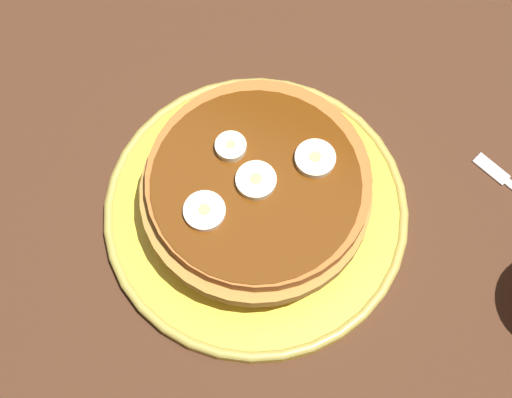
# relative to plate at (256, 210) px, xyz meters

# --- Properties ---
(ground_plane) EXTENTS (1.40, 1.40, 0.03)m
(ground_plane) POSITION_rel_plate_xyz_m (0.00, 0.00, -0.02)
(ground_plane) COLOR #422616
(plate) EXTENTS (0.27, 0.27, 0.02)m
(plate) POSITION_rel_plate_xyz_m (0.00, 0.00, 0.00)
(plate) COLOR yellow
(plate) RESTS_ON ground_plane
(pancake_stack) EXTENTS (0.20, 0.20, 0.06)m
(pancake_stack) POSITION_rel_plate_xyz_m (0.00, -0.00, 0.03)
(pancake_stack) COLOR #BE8F47
(pancake_stack) RESTS_ON plate
(banana_slice_0) EXTENTS (0.03, 0.03, 0.01)m
(banana_slice_0) POSITION_rel_plate_xyz_m (0.00, 0.00, 0.06)
(banana_slice_0) COLOR #F3E4B7
(banana_slice_0) RESTS_ON pancake_stack
(banana_slice_1) EXTENTS (0.03, 0.03, 0.01)m
(banana_slice_1) POSITION_rel_plate_xyz_m (0.02, 0.03, 0.06)
(banana_slice_1) COLOR #FAF1C3
(banana_slice_1) RESTS_ON pancake_stack
(banana_slice_2) EXTENTS (0.03, 0.03, 0.01)m
(banana_slice_2) POSITION_rel_plate_xyz_m (-0.04, 0.03, 0.06)
(banana_slice_2) COLOR #FEE2C4
(banana_slice_2) RESTS_ON pancake_stack
(banana_slice_3) EXTENTS (0.03, 0.03, 0.01)m
(banana_slice_3) POSITION_rel_plate_xyz_m (0.04, -0.04, 0.06)
(banana_slice_3) COLOR #F5E6BA
(banana_slice_3) RESTS_ON pancake_stack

